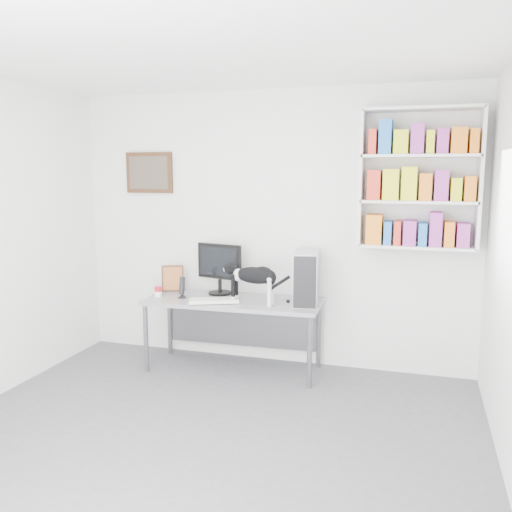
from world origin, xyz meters
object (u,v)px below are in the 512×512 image
object	(u,v)px
speaker	(182,287)
soup_can	(158,292)
monitor	(220,269)
leaning_print	(173,278)
pc_tower	(306,277)
cat	(254,285)
keyboard	(214,301)
desk	(233,335)
bookshelf	(419,179)

from	to	relation	value
speaker	soup_can	world-z (taller)	speaker
monitor	leaning_print	xyz separation A→B (m)	(-0.51, -0.02, -0.12)
pc_tower	leaning_print	xyz separation A→B (m)	(-1.41, 0.08, -0.10)
speaker	cat	xyz separation A→B (m)	(0.74, -0.03, 0.07)
pc_tower	keyboard	bearing A→B (deg)	-171.15
desk	pc_tower	world-z (taller)	pc_tower
bookshelf	keyboard	xyz separation A→B (m)	(-1.79, -0.40, -1.13)
keyboard	cat	distance (m)	0.41
keyboard	speaker	world-z (taller)	speaker
pc_tower	soup_can	size ratio (longest dim) A/B	4.84
soup_can	keyboard	bearing A→B (deg)	-6.29
speaker	leaning_print	world-z (taller)	leaning_print
bookshelf	keyboard	bearing A→B (deg)	-167.44
bookshelf	monitor	world-z (taller)	bookshelf
soup_can	speaker	bearing A→B (deg)	3.92
soup_can	cat	world-z (taller)	cat
desk	speaker	world-z (taller)	speaker
desk	bookshelf	bearing A→B (deg)	6.10
bookshelf	cat	world-z (taller)	bookshelf
keyboard	speaker	xyz separation A→B (m)	(-0.36, 0.08, 0.09)
desk	keyboard	size ratio (longest dim) A/B	3.61
monitor	cat	world-z (taller)	monitor
monitor	pc_tower	xyz separation A→B (m)	(0.90, -0.10, -0.02)
bookshelf	cat	bearing A→B (deg)	-166.29
pc_tower	leaning_print	distance (m)	1.41
bookshelf	soup_can	xyz separation A→B (m)	(-2.40, -0.33, -1.10)
monitor	pc_tower	world-z (taller)	monitor
desk	soup_can	xyz separation A→B (m)	(-0.75, -0.10, 0.40)
bookshelf	monitor	distance (m)	2.07
monitor	cat	distance (m)	0.54
desk	pc_tower	bearing A→B (deg)	5.30
bookshelf	desk	size ratio (longest dim) A/B	0.74
leaning_print	pc_tower	bearing A→B (deg)	-26.41
monitor	leaning_print	size ratio (longest dim) A/B	1.87
desk	leaning_print	xyz separation A→B (m)	(-0.71, 0.17, 0.49)
monitor	leaning_print	bearing A→B (deg)	-166.25
leaning_print	monitor	bearing A→B (deg)	-21.39
speaker	cat	world-z (taller)	cat
bookshelf	leaning_print	bearing A→B (deg)	-178.38
speaker	leaning_print	bearing A→B (deg)	141.26
desk	cat	distance (m)	0.60
speaker	cat	distance (m)	0.74
bookshelf	speaker	distance (m)	2.42
monitor	cat	bearing A→B (deg)	-21.49
desk	soup_can	distance (m)	0.85
bookshelf	leaning_print	size ratio (longest dim) A/B	4.49
bookshelf	leaning_print	xyz separation A→B (m)	(-2.37, -0.07, -1.01)
soup_can	cat	bearing A→B (deg)	-0.77
keyboard	leaning_print	bearing A→B (deg)	127.48
monitor	speaker	bearing A→B (deg)	-126.01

